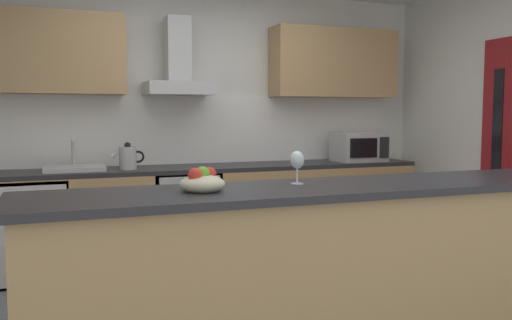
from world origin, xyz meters
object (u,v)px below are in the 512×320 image
(refrigerator, at_px, (33,229))
(sink, at_px, (74,168))
(microwave, at_px, (359,147))
(range_hood, at_px, (179,71))
(wine_glass, at_px, (297,161))
(kettle, at_px, (128,158))
(fruit_bowl, at_px, (202,182))
(oven, at_px, (183,214))

(refrigerator, relative_size, sink, 1.70)
(microwave, distance_m, sink, 2.79)
(range_hood, distance_m, wine_glass, 2.46)
(kettle, bearing_deg, range_hood, 18.23)
(refrigerator, bearing_deg, kettle, -2.24)
(kettle, bearing_deg, fruit_bowl, -88.14)
(sink, height_order, wine_glass, wine_glass)
(kettle, xyz_separation_m, wine_glass, (0.61, -2.20, 0.13))
(oven, relative_size, wine_glass, 4.50)
(oven, distance_m, refrigerator, 1.29)
(refrigerator, xyz_separation_m, range_hood, (1.29, 0.13, 1.36))
(microwave, xyz_separation_m, kettle, (-2.34, -0.01, -0.04))
(sink, relative_size, fruit_bowl, 2.27)
(kettle, relative_size, range_hood, 0.40)
(fruit_bowl, bearing_deg, kettle, 91.86)
(oven, bearing_deg, refrigerator, -179.88)
(kettle, xyz_separation_m, range_hood, (0.50, 0.16, 0.78))
(microwave, bearing_deg, kettle, -179.86)
(microwave, relative_size, sink, 1.00)
(range_hood, height_order, fruit_bowl, range_hood)
(oven, height_order, microwave, microwave)
(sink, distance_m, wine_glass, 2.49)
(wine_glass, relative_size, fruit_bowl, 0.81)
(oven, xyz_separation_m, range_hood, (0.00, 0.13, 1.33))
(refrigerator, distance_m, microwave, 3.19)
(sink, bearing_deg, refrigerator, -177.72)
(oven, distance_m, sink, 1.05)
(refrigerator, height_order, sink, sink)
(kettle, height_order, fruit_bowl, kettle)
(range_hood, bearing_deg, oven, -90.00)
(fruit_bowl, bearing_deg, microwave, 45.23)
(refrigerator, bearing_deg, sink, 2.28)
(oven, bearing_deg, range_hood, 90.00)
(oven, height_order, refrigerator, oven)
(oven, distance_m, range_hood, 1.33)
(wine_glass, bearing_deg, kettle, 105.52)
(refrigerator, bearing_deg, wine_glass, -57.84)
(sink, bearing_deg, kettle, -5.71)
(sink, relative_size, wine_glass, 2.81)
(range_hood, bearing_deg, wine_glass, -87.20)
(refrigerator, relative_size, kettle, 2.94)
(oven, relative_size, microwave, 1.60)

